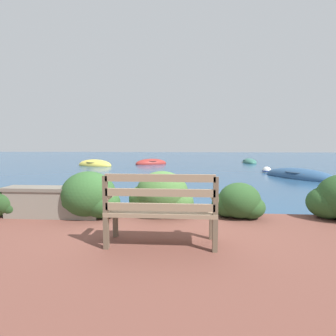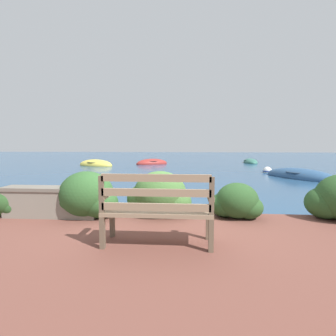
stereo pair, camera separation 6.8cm
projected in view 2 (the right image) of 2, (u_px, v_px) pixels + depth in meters
The scene contains 12 objects.
ground_plane at pixel (163, 223), 4.94m from camera, with size 80.00×80.00×0.00m.
park_bench at pixel (157, 208), 3.27m from camera, with size 1.39×0.48×0.93m.
stone_wall at pixel (52, 202), 4.58m from camera, with size 1.70×0.39×0.53m.
hedge_clump_far_left at pixel (5, 203), 4.68m from camera, with size 0.76×0.55×0.52m.
hedge_clump_left at pixel (86, 197), 4.59m from camera, with size 1.18×0.85×0.80m.
hedge_clump_centre at pixel (159, 196), 4.67m from camera, with size 1.17×0.84×0.80m.
hedge_clump_right at pixel (236, 203), 4.51m from camera, with size 0.90×0.65×0.61m.
rowboat_nearest at pixel (300, 177), 11.32m from camera, with size 2.72×3.45×0.75m.
rowboat_mid at pixel (96, 165), 17.48m from camera, with size 2.83×1.97×0.76m.
rowboat_far at pixel (152, 163), 18.84m from camera, with size 2.48×1.90×0.70m.
rowboat_outer at pixel (250, 162), 20.09m from camera, with size 1.01×2.44×0.60m.
mooring_buoy at pixel (267, 171), 13.53m from camera, with size 0.49×0.49×0.45m.
Camera 2 is at (0.46, -4.80, 1.51)m, focal length 28.00 mm.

